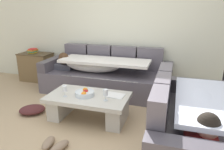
% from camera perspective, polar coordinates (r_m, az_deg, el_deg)
% --- Properties ---
extents(ground_plane, '(14.00, 14.00, 0.00)m').
position_cam_1_polar(ground_plane, '(2.92, -7.66, -16.24)').
color(ground_plane, tan).
extents(back_wall, '(9.00, 0.10, 2.70)m').
position_cam_1_polar(back_wall, '(4.48, 3.42, 13.98)').
color(back_wall, beige).
rests_on(back_wall, ground_plane).
extents(couch_along_wall, '(2.50, 0.92, 0.88)m').
position_cam_1_polar(couch_along_wall, '(4.24, -2.06, -0.26)').
color(couch_along_wall, '#5B555D').
rests_on(couch_along_wall, ground_plane).
extents(couch_near_window, '(0.92, 1.81, 0.88)m').
position_cam_1_polar(couch_near_window, '(2.66, 20.67, -12.48)').
color(couch_near_window, '#5B555D').
rests_on(couch_near_window, ground_plane).
extents(coffee_table, '(1.20, 0.68, 0.38)m').
position_cam_1_polar(coffee_table, '(3.24, -6.32, -7.73)').
color(coffee_table, beige).
rests_on(coffee_table, ground_plane).
extents(fruit_bowl, '(0.28, 0.28, 0.10)m').
position_cam_1_polar(fruit_bowl, '(3.16, -7.31, -4.85)').
color(fruit_bowl, silver).
rests_on(fruit_bowl, coffee_table).
extents(wine_glass_near_left, '(0.07, 0.07, 0.17)m').
position_cam_1_polar(wine_glass_near_left, '(3.16, -12.57, -3.70)').
color(wine_glass_near_left, silver).
rests_on(wine_glass_near_left, coffee_table).
extents(wine_glass_near_right, '(0.07, 0.07, 0.17)m').
position_cam_1_polar(wine_glass_near_right, '(2.95, -1.74, -4.79)').
color(wine_glass_near_right, silver).
rests_on(wine_glass_near_right, coffee_table).
extents(open_magazine, '(0.30, 0.23, 0.01)m').
position_cam_1_polar(open_magazine, '(3.15, 0.78, -5.46)').
color(open_magazine, white).
rests_on(open_magazine, coffee_table).
extents(side_cabinet, '(0.72, 0.44, 0.64)m').
position_cam_1_polar(side_cabinet, '(5.24, -19.55, 2.07)').
color(side_cabinet, brown).
rests_on(side_cabinet, ground_plane).
extents(book_stack_on_cabinet, '(0.18, 0.22, 0.11)m').
position_cam_1_polar(book_stack_on_cabinet, '(5.20, -20.47, 6.09)').
color(book_stack_on_cabinet, gold).
rests_on(book_stack_on_cabinet, side_cabinet).
extents(pair_of_shoes, '(0.35, 0.31, 0.09)m').
position_cam_1_polar(pair_of_shoes, '(2.78, -15.25, -17.53)').
color(pair_of_shoes, '#8C7259').
rests_on(pair_of_shoes, ground_plane).
extents(crumpled_garment, '(0.51, 0.48, 0.12)m').
position_cam_1_polar(crumpled_garment, '(3.69, -20.57, -8.67)').
color(crumpled_garment, '#4C2323').
rests_on(crumpled_garment, ground_plane).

